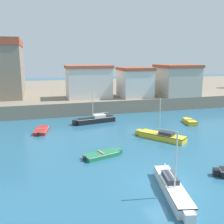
{
  "coord_description": "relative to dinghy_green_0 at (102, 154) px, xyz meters",
  "views": [
    {
      "loc": [
        -8.6,
        -15.84,
        9.18
      ],
      "look_at": [
        0.71,
        16.35,
        2.0
      ],
      "focal_mm": 42.0,
      "sensor_mm": 36.0,
      "label": 1
    }
  ],
  "objects": [
    {
      "name": "dinghy_green_0",
      "position": [
        0.0,
        0.0,
        0.0
      ],
      "size": [
        3.95,
        2.2,
        0.52
      ],
      "color": "#237A4C",
      "rests_on": "ground"
    },
    {
      "name": "harbor_shed_near_wharf",
      "position": [
        19.11,
        20.34,
        4.67
      ],
      "size": [
        6.84,
        6.68,
        5.52
      ],
      "color": "#BCB29E",
      "rests_on": "quay_seawall"
    },
    {
      "name": "harbor_shed_mid_row",
      "position": [
        3.11,
        21.8,
        4.67
      ],
      "size": [
        7.7,
        4.74,
        5.53
      ],
      "color": "silver",
      "rests_on": "quay_seawall"
    },
    {
      "name": "dinghy_red_3",
      "position": [
        -5.23,
        9.82,
        0.02
      ],
      "size": [
        1.95,
        3.68,
        0.56
      ],
      "color": "red",
      "rests_on": "ground"
    },
    {
      "name": "ground_plane",
      "position": [
        3.11,
        -6.41,
        -0.25
      ],
      "size": [
        200.0,
        200.0,
        0.0
      ],
      "primitive_type": "plane",
      "color": "#28607F"
    },
    {
      "name": "harbor_shed_far_end",
      "position": [
        11.11,
        20.72,
        4.47
      ],
      "size": [
        5.45,
        5.61,
        5.12
      ],
      "color": "silver",
      "rests_on": "quay_seawall"
    },
    {
      "name": "sailboat_black_2",
      "position": [
        2.14,
        12.6,
        0.22
      ],
      "size": [
        6.21,
        2.21,
        4.78
      ],
      "color": "black",
      "rests_on": "ground"
    },
    {
      "name": "sailboat_white_6",
      "position": [
        2.97,
        -7.78,
        0.2
      ],
      "size": [
        2.43,
        6.61,
        4.52
      ],
      "color": "white",
      "rests_on": "ground"
    },
    {
      "name": "dinghy_yellow_4",
      "position": [
        14.65,
        8.58,
        0.05
      ],
      "size": [
        1.76,
        3.39,
        0.62
      ],
      "color": "yellow",
      "rests_on": "ground"
    },
    {
      "name": "sailboat_yellow_5",
      "position": [
        7.72,
        3.32,
        0.16
      ],
      "size": [
        4.51,
        5.5,
        4.64
      ],
      "color": "yellow",
      "rests_on": "ground"
    },
    {
      "name": "quay_seawall",
      "position": [
        3.11,
        37.14,
        0.82
      ],
      "size": [
        120.0,
        40.0,
        2.13
      ],
      "primitive_type": "cube",
      "color": "gray",
      "rests_on": "ground"
    }
  ]
}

